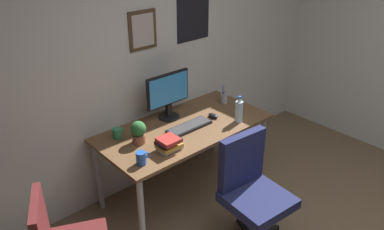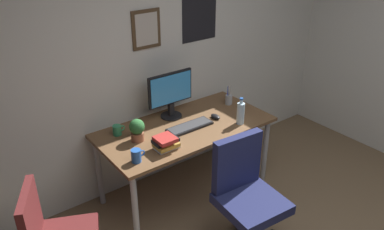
% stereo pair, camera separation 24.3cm
% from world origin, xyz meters
% --- Properties ---
extents(wall_back, '(4.40, 0.10, 2.60)m').
position_xyz_m(wall_back, '(0.00, 2.15, 1.30)').
color(wall_back, silver).
rests_on(wall_back, ground_plane).
extents(desk, '(1.57, 0.78, 0.73)m').
position_xyz_m(desk, '(-0.11, 1.68, 0.65)').
color(desk, brown).
rests_on(desk, ground_plane).
extents(office_chair, '(0.56, 0.57, 0.95)m').
position_xyz_m(office_chair, '(-0.14, 0.86, 0.53)').
color(office_chair, '#1E234C').
rests_on(office_chair, ground_plane).
extents(monitor, '(0.46, 0.20, 0.43)m').
position_xyz_m(monitor, '(-0.10, 1.91, 0.96)').
color(monitor, black).
rests_on(monitor, desk).
extents(keyboard, '(0.43, 0.15, 0.03)m').
position_xyz_m(keyboard, '(-0.09, 1.63, 0.74)').
color(keyboard, black).
rests_on(keyboard, desk).
extents(computer_mouse, '(0.06, 0.11, 0.04)m').
position_xyz_m(computer_mouse, '(0.21, 1.63, 0.74)').
color(computer_mouse, black).
rests_on(computer_mouse, desk).
extents(water_bottle, '(0.07, 0.07, 0.25)m').
position_xyz_m(water_bottle, '(0.32, 1.42, 0.83)').
color(water_bottle, silver).
rests_on(water_bottle, desk).
extents(coffee_mug_near, '(0.12, 0.08, 0.10)m').
position_xyz_m(coffee_mug_near, '(-0.74, 1.44, 0.78)').
color(coffee_mug_near, '#2659B2').
rests_on(coffee_mug_near, desk).
extents(coffee_mug_far, '(0.11, 0.08, 0.09)m').
position_xyz_m(coffee_mug_far, '(-0.66, 1.90, 0.77)').
color(coffee_mug_far, '#2D8C59').
rests_on(coffee_mug_far, desk).
extents(potted_plant, '(0.13, 0.13, 0.20)m').
position_xyz_m(potted_plant, '(-0.58, 1.72, 0.83)').
color(potted_plant, brown).
rests_on(potted_plant, desk).
extents(pen_cup, '(0.07, 0.07, 0.20)m').
position_xyz_m(pen_cup, '(0.52, 1.79, 0.78)').
color(pen_cup, '#9EA0A5').
rests_on(pen_cup, desk).
extents(book_stack_left, '(0.20, 0.16, 0.11)m').
position_xyz_m(book_stack_left, '(-0.46, 1.46, 0.78)').
color(book_stack_left, silver).
rests_on(book_stack_left, desk).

